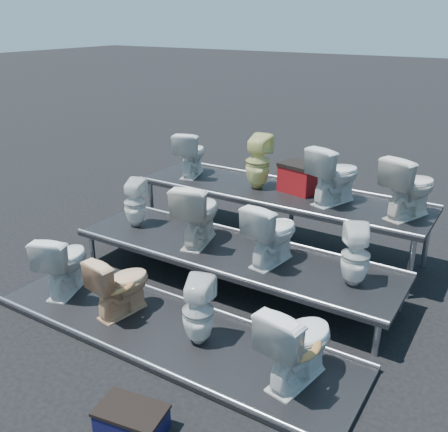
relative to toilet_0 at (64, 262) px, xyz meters
The scene contains 18 objects.
ground 2.09m from the toilet_0, 39.49° to the left, with size 80.00×80.00×0.00m, color black.
tier_front 1.63m from the toilet_0, ahead, with size 4.20×1.20×0.06m, color black.
tier_mid 2.06m from the toilet_0, 39.49° to the left, with size 4.20×1.20×0.46m, color black.
tier_back 3.04m from the toilet_0, 58.75° to the left, with size 4.20×1.20×0.86m, color black.
toilet_0 is the anchor object (origin of this frame).
toilet_1 0.91m from the toilet_0, ahead, with size 0.40×0.71×0.72m, color #DFAB7C.
toilet_2 1.96m from the toilet_0, ahead, with size 0.33×0.33×0.72m, color silver.
toilet_3 3.05m from the toilet_0, ahead, with size 0.46×0.80×0.82m, color silver.
toilet_4 1.34m from the toilet_0, 89.56° to the left, with size 0.30×0.31×0.67m, color silver.
toilet_5 1.73m from the toilet_0, 50.66° to the left, with size 0.46×0.81×0.82m, color silver.
toilet_6 2.52m from the toilet_0, 31.52° to the left, with size 0.43×0.75×0.76m, color silver.
toilet_7 3.40m from the toilet_0, 22.59° to the left, with size 0.31×0.32×0.69m, color silver.
toilet_8 2.71m from the toilet_0, 89.00° to the left, with size 0.39×0.69×0.70m, color silver.
toilet_9 2.98m from the toilet_0, 64.85° to the left, with size 0.35×0.36×0.78m, color #DFDC86.
toilet_10 3.61m from the toilet_0, 47.63° to the left, with size 0.44×0.77×0.78m, color silver.
toilet_11 4.30m from the toilet_0, 37.98° to the left, with size 0.44×0.77×0.78m, color silver.
red_crate 3.36m from the toilet_0, 56.85° to the left, with size 0.51×0.41×0.36m, color maroon.
step_stool 2.49m from the toilet_0, 29.88° to the right, with size 0.55×0.33×0.20m, color #0E0E34.
Camera 1 is at (2.88, -4.82, 3.20)m, focal length 40.00 mm.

